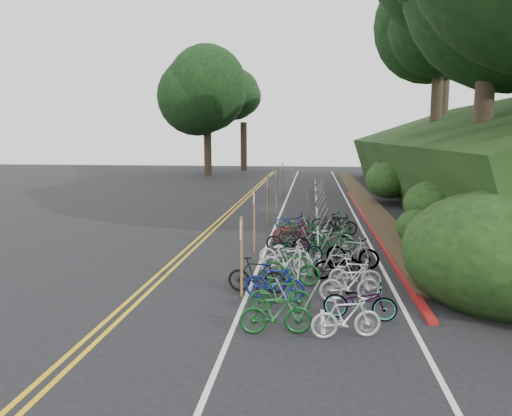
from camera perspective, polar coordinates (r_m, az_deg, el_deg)
The scene contains 10 objects.
ground at distance 14.66m, azimuth -4.88°, elevation -9.48°, with size 120.00×120.00×0.00m, color black.
road_markings at distance 24.29m, azimuth 1.26°, elevation -2.31°, with size 7.47×80.00×0.01m.
red_curb at distance 26.23m, azimuth 12.74°, elevation -1.62°, with size 0.25×28.00×0.10m, color maroon.
embankment at distance 34.32m, azimuth 23.76°, elevation 4.41°, with size 14.30×48.14×9.11m.
bike_rack_front at distance 13.64m, azimuth 4.98°, elevation -7.36°, with size 1.09×3.10×1.07m.
bike_racks_rest at distance 26.93m, azimuth 6.85°, elevation 0.51°, with size 1.14×23.00×1.17m.
signpost_near at distance 13.84m, azimuth -1.68°, elevation -4.95°, with size 0.08×0.40×2.26m.
signposts_rest at distance 27.94m, azimuth 1.93°, elevation 2.03°, with size 0.08×18.40×2.50m.
bike_front at distance 14.37m, azimuth 0.11°, elevation -7.67°, with size 1.72×0.49×1.03m, color black.
bike_valet at distance 17.80m, azimuth 6.79°, elevation -4.72°, with size 3.31×14.58×1.10m.
Camera 1 is at (2.78, -13.69, 4.47)m, focal length 35.00 mm.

